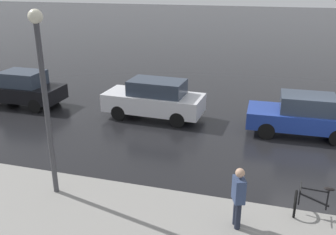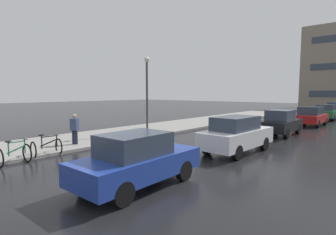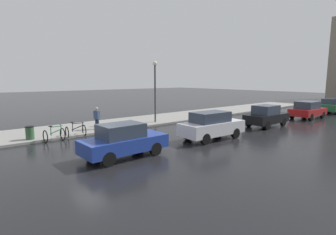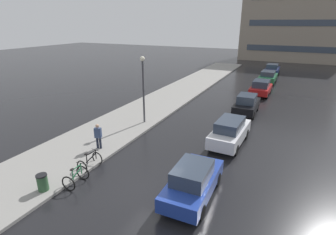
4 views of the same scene
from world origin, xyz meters
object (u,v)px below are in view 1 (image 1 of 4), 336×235
car_white (154,99)px  car_black (22,89)px  streetlamp (44,86)px  bicycle_second (318,207)px  pedestrian (238,197)px  car_blue (303,115)px

car_white → car_black: 6.57m
streetlamp → bicycle_second: bearing=-83.4°
bicycle_second → car_white: car_white is taller
streetlamp → car_black: bearing=41.7°
car_black → pedestrian: 12.81m
bicycle_second → car_blue: car_blue is taller
bicycle_second → car_black: bearing=65.7°
car_blue → streetlamp: streetlamp is taller
bicycle_second → pedestrian: pedestrian is taller
car_black → car_white: bearing=-88.8°
car_white → pedestrian: pedestrian is taller
bicycle_second → streetlamp: size_ratio=0.23×
car_white → pedestrian: (-6.88, -4.33, 0.10)m
car_blue → pedestrian: pedestrian is taller
car_blue → car_white: (0.17, 6.07, 0.06)m
car_black → streetlamp: (-6.56, -5.85, 2.38)m
pedestrian → bicycle_second: bearing=-62.9°
car_white → streetlamp: streetlamp is taller
bicycle_second → car_blue: size_ratio=0.29×
car_blue → car_black: 12.64m
pedestrian → car_white: bearing=32.2°
bicycle_second → car_blue: (5.74, 0.16, 0.39)m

